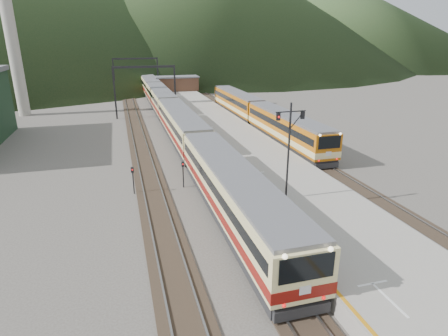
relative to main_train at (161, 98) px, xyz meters
name	(u,v)px	position (x,y,z in m)	size (l,w,h in m)	color
track_main	(180,138)	(0.00, -20.32, -2.07)	(2.60, 200.00, 0.23)	black
track_far	(140,141)	(-5.00, -20.32, -2.07)	(2.60, 200.00, 0.23)	black
track_second	(266,133)	(11.50, -20.32, -2.07)	(2.60, 200.00, 0.23)	black
platform	(228,136)	(5.60, -22.32, -1.64)	(8.00, 100.00, 1.00)	gray
gantry_near	(145,82)	(-2.85, -5.32, 3.45)	(9.55, 0.25, 8.00)	black
gantry_far	(136,69)	(-2.85, 19.68, 3.45)	(9.55, 0.25, 8.00)	black
smokestack	(8,17)	(-22.00, 1.68, 12.86)	(1.80, 1.80, 30.00)	#9E998E
station_shed	(177,83)	(5.60, 17.68, 0.43)	(9.40, 4.40, 3.10)	#503223
hill_c	(316,15)	(110.00, 149.68, 22.86)	(160.00, 160.00, 50.00)	#264120
main_train	(161,98)	(0.00, 0.00, 0.00)	(3.13, 107.07, 3.82)	#E0D18A
second_train	(258,114)	(11.50, -17.07, -0.22)	(2.77, 37.72, 3.38)	#AC5B0C
signal_mast	(289,142)	(4.05, -42.81, 3.09)	(2.20, 0.21, 6.93)	black
short_signal_b	(183,171)	(-2.35, -36.29, -0.67)	(0.24, 0.20, 2.27)	black
short_signal_c	(133,177)	(-6.46, -36.57, -0.67)	(0.24, 0.19, 2.27)	black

